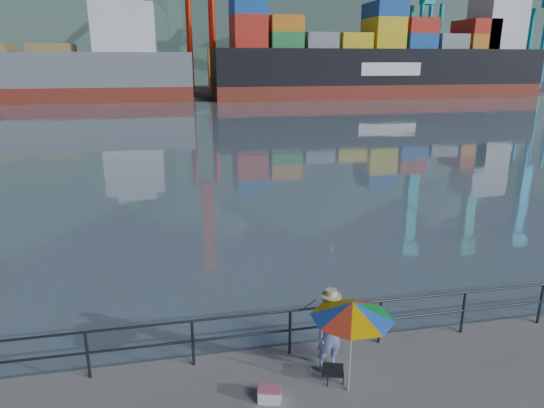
{
  "coord_description": "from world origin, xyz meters",
  "views": [
    {
      "loc": [
        -1.19,
        -6.93,
        5.94
      ],
      "look_at": [
        1.52,
        6.0,
        2.0
      ],
      "focal_mm": 32.0,
      "sensor_mm": 36.0,
      "label": 1
    }
  ],
  "objects_px": {
    "cooler_bag": "(269,395)",
    "container_ship": "(389,60)",
    "bulk_carrier": "(22,73)",
    "fisherman": "(330,333)",
    "beach_umbrella": "(352,310)"
  },
  "relations": [
    {
      "from": "fisherman",
      "to": "container_ship",
      "type": "height_order",
      "value": "container_ship"
    },
    {
      "from": "fisherman",
      "to": "beach_umbrella",
      "type": "relative_size",
      "value": 0.81
    },
    {
      "from": "fisherman",
      "to": "cooler_bag",
      "type": "relative_size",
      "value": 3.95
    },
    {
      "from": "container_ship",
      "to": "fisherman",
      "type": "bearing_deg",
      "value": -115.43
    },
    {
      "from": "cooler_bag",
      "to": "bulk_carrier",
      "type": "distance_m",
      "value": 77.05
    },
    {
      "from": "bulk_carrier",
      "to": "container_ship",
      "type": "relative_size",
      "value": 0.98
    },
    {
      "from": "fisherman",
      "to": "cooler_bag",
      "type": "height_order",
      "value": "fisherman"
    },
    {
      "from": "beach_umbrella",
      "to": "fisherman",
      "type": "bearing_deg",
      "value": 101.57
    },
    {
      "from": "beach_umbrella",
      "to": "bulk_carrier",
      "type": "xyz_separation_m",
      "value": [
        -24.2,
        73.55,
        2.41
      ]
    },
    {
      "from": "cooler_bag",
      "to": "container_ship",
      "type": "bearing_deg",
      "value": 80.74
    },
    {
      "from": "fisherman",
      "to": "cooler_bag",
      "type": "distance_m",
      "value": 1.67
    },
    {
      "from": "bulk_carrier",
      "to": "container_ship",
      "type": "distance_m",
      "value": 57.69
    },
    {
      "from": "beach_umbrella",
      "to": "container_ship",
      "type": "distance_m",
      "value": 78.89
    },
    {
      "from": "cooler_bag",
      "to": "container_ship",
      "type": "xyz_separation_m",
      "value": [
        34.93,
        71.31,
        5.76
      ]
    },
    {
      "from": "beach_umbrella",
      "to": "bulk_carrier",
      "type": "height_order",
      "value": "bulk_carrier"
    }
  ]
}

